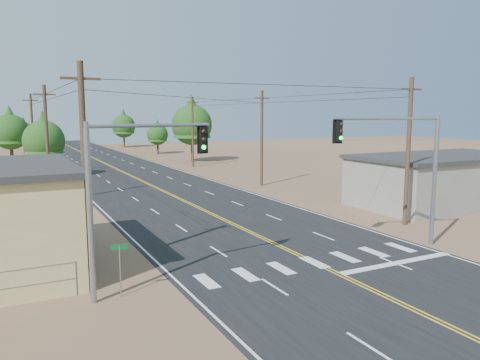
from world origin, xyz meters
TOP-DOWN VIEW (x-y plane):
  - ground at (0.00, 0.00)m, footprint 220.00×220.00m
  - road at (0.00, 30.00)m, footprint 15.00×200.00m
  - building_right at (19.00, 16.00)m, footprint 15.00×8.00m
  - utility_pole_left_near at (-10.50, 12.00)m, footprint 1.80×0.30m
  - utility_pole_left_mid at (-10.50, 32.00)m, footprint 1.80×0.30m
  - utility_pole_left_far at (-10.50, 52.00)m, footprint 1.80×0.30m
  - utility_pole_right_near at (10.50, 12.00)m, footprint 1.80×0.30m
  - utility_pole_right_mid at (10.50, 32.00)m, footprint 1.80×0.30m
  - utility_pole_right_far at (10.50, 52.00)m, footprint 1.80×0.30m
  - signal_mast_left at (-9.44, 8.08)m, footprint 5.57×1.03m
  - signal_mast_right at (6.26, 8.12)m, footprint 6.09×2.02m
  - street_sign at (-9.87, 8.00)m, footprint 0.67×0.13m
  - tree_left_near at (-9.48, 49.18)m, footprint 4.82×4.82m
  - tree_left_mid at (-12.71, 67.59)m, footprint 5.32×5.32m
  - tree_left_far at (-10.15, 87.17)m, footprint 4.29×4.29m
  - tree_right_near at (13.00, 58.73)m, footprint 6.37×6.37m
  - tree_right_mid at (12.53, 75.71)m, footprint 3.99×3.99m
  - tree_right_far at (10.96, 96.34)m, footprint 5.21×5.21m

SIDE VIEW (x-z plane):
  - ground at x=0.00m, z-range 0.00..0.00m
  - road at x=0.00m, z-range 0.00..0.02m
  - street_sign at x=-9.87m, z-range 0.38..2.64m
  - building_right at x=19.00m, z-range 0.00..4.00m
  - tree_right_mid at x=12.53m, z-range 0.74..7.40m
  - tree_left_far at x=-10.15m, z-range 0.79..7.94m
  - signal_mast_left at x=-9.44m, z-range 1.25..8.56m
  - tree_left_near at x=-9.48m, z-range 0.89..8.92m
  - signal_mast_right at x=6.26m, z-range 1.34..8.87m
  - utility_pole_left_near at x=-10.50m, z-range 0.12..10.12m
  - utility_pole_left_mid at x=-10.50m, z-range 0.12..10.12m
  - utility_pole_left_far at x=-10.50m, z-range 0.12..10.12m
  - utility_pole_right_near at x=10.50m, z-range 0.12..10.12m
  - utility_pole_right_mid at x=10.50m, z-range 0.12..10.12m
  - utility_pole_right_far at x=10.50m, z-range 0.12..10.12m
  - tree_right_far at x=10.96m, z-range 0.97..9.66m
  - tree_left_mid at x=-12.71m, z-range 0.99..9.86m
  - tree_right_near at x=13.00m, z-range 1.19..11.81m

